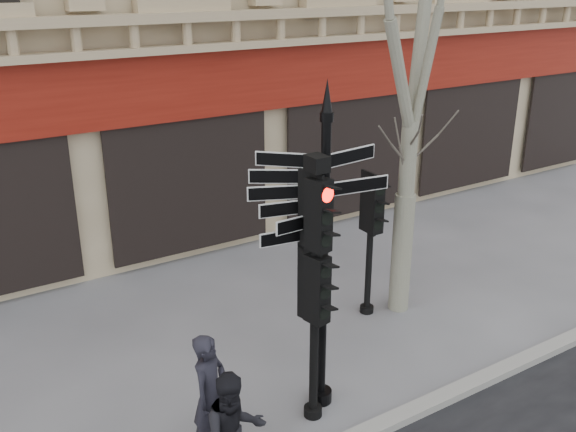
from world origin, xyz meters
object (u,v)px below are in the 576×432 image
(fingerpost, at_px, (325,198))
(traffic_signal_main, at_px, (315,261))
(pedestrian_a, at_px, (210,395))
(traffic_signal_secondary, at_px, (371,220))

(fingerpost, distance_m, traffic_signal_main, 0.78)
(fingerpost, bearing_deg, pedestrian_a, -159.20)
(traffic_signal_secondary, bearing_deg, traffic_signal_main, -141.73)
(traffic_signal_main, bearing_deg, fingerpost, 25.80)
(fingerpost, distance_m, traffic_signal_secondary, 2.96)
(fingerpost, relative_size, traffic_signal_main, 1.23)
(fingerpost, height_order, traffic_signal_main, fingerpost)
(traffic_signal_secondary, distance_m, pedestrian_a, 4.28)
(fingerpost, xyz_separation_m, traffic_signal_secondary, (2.13, 1.62, -1.26))
(traffic_signal_main, height_order, traffic_signal_secondary, traffic_signal_main)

